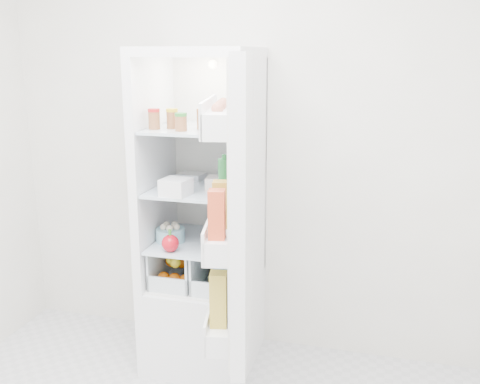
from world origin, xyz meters
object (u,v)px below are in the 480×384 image
(refrigerator, at_px, (206,251))
(mushroom_bowl, at_px, (170,235))
(fridge_door, at_px, (236,215))
(red_cabbage, at_px, (220,227))

(refrigerator, bearing_deg, mushroom_bowl, -144.31)
(mushroom_bowl, height_order, fridge_door, fridge_door)
(red_cabbage, height_order, fridge_door, fridge_door)
(red_cabbage, bearing_deg, mushroom_bowl, -161.72)
(mushroom_bowl, bearing_deg, refrigerator, 35.69)
(red_cabbage, relative_size, fridge_door, 0.12)
(red_cabbage, distance_m, mushroom_bowl, 0.28)
(red_cabbage, distance_m, fridge_door, 0.71)
(red_cabbage, height_order, mushroom_bowl, red_cabbage)
(refrigerator, relative_size, red_cabbage, 11.31)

